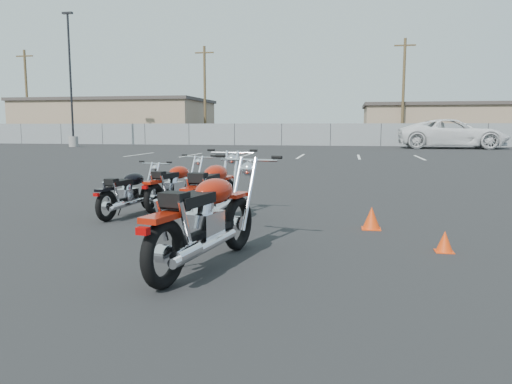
% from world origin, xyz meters
% --- Properties ---
extents(ground, '(120.00, 120.00, 0.00)m').
position_xyz_m(ground, '(0.00, 0.00, 0.00)').
color(ground, black).
rests_on(ground, ground).
extents(motorcycle_front_red, '(0.85, 2.00, 0.98)m').
position_xyz_m(motorcycle_front_red, '(-1.77, 2.75, 0.45)').
color(motorcycle_front_red, black).
rests_on(motorcycle_front_red, ground).
extents(motorcycle_second_black, '(0.74, 1.84, 0.90)m').
position_xyz_m(motorcycle_second_black, '(-2.32, 1.94, 0.41)').
color(motorcycle_second_black, black).
rests_on(motorcycle_second_black, ground).
extents(motorcycle_third_red, '(0.92, 2.38, 1.16)m').
position_xyz_m(motorcycle_third_red, '(-0.63, 1.30, 0.53)').
color(motorcycle_third_red, black).
rests_on(motorcycle_third_red, ground).
extents(motorcycle_rear_red, '(1.06, 2.42, 1.19)m').
position_xyz_m(motorcycle_rear_red, '(-0.07, -0.96, 0.54)').
color(motorcycle_rear_red, black).
rests_on(motorcycle_rear_red, ground).
extents(training_cone_near, '(0.29, 0.29, 0.34)m').
position_xyz_m(training_cone_near, '(1.83, 1.51, 0.17)').
color(training_cone_near, '#E93E0C').
rests_on(training_cone_near, ground).
extents(training_cone_far, '(0.22, 0.22, 0.27)m').
position_xyz_m(training_cone_far, '(2.67, 0.23, 0.13)').
color(training_cone_far, '#E93E0C').
rests_on(training_cone_far, ground).
extents(light_pole_west, '(0.80, 0.70, 10.04)m').
position_xyz_m(light_pole_west, '(-19.43, 29.23, 2.60)').
color(light_pole_west, gray).
rests_on(light_pole_west, ground).
extents(chainlink_fence, '(80.06, 0.06, 1.80)m').
position_xyz_m(chainlink_fence, '(-0.00, 35.00, 0.90)').
color(chainlink_fence, slate).
rests_on(chainlink_fence, ground).
extents(tan_building_west, '(18.40, 10.40, 4.30)m').
position_xyz_m(tan_building_west, '(-22.00, 42.00, 2.16)').
color(tan_building_west, '#947B5F').
rests_on(tan_building_west, ground).
extents(tan_building_east, '(14.40, 9.40, 3.70)m').
position_xyz_m(tan_building_east, '(10.00, 44.00, 1.86)').
color(tan_building_east, '#947B5F').
rests_on(tan_building_east, ground).
extents(utility_pole_a, '(1.80, 0.24, 9.00)m').
position_xyz_m(utility_pole_a, '(-30.00, 39.00, 4.69)').
color(utility_pole_a, '#4A3922').
rests_on(utility_pole_a, ground).
extents(utility_pole_b, '(1.80, 0.24, 9.00)m').
position_xyz_m(utility_pole_b, '(-12.00, 40.00, 4.69)').
color(utility_pole_b, '#4A3922').
rests_on(utility_pole_b, ground).
extents(utility_pole_c, '(1.80, 0.24, 9.00)m').
position_xyz_m(utility_pole_c, '(6.00, 39.00, 4.69)').
color(utility_pole_c, '#4A3922').
rests_on(utility_pole_c, ground).
extents(parking_line_stripes, '(15.12, 4.00, 0.01)m').
position_xyz_m(parking_line_stripes, '(-2.50, 20.00, 0.00)').
color(parking_line_stripes, silver).
rests_on(parking_line_stripes, ground).
extents(white_van, '(3.48, 8.66, 3.29)m').
position_xyz_m(white_van, '(8.75, 31.56, 1.64)').
color(white_van, white).
rests_on(white_van, ground).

